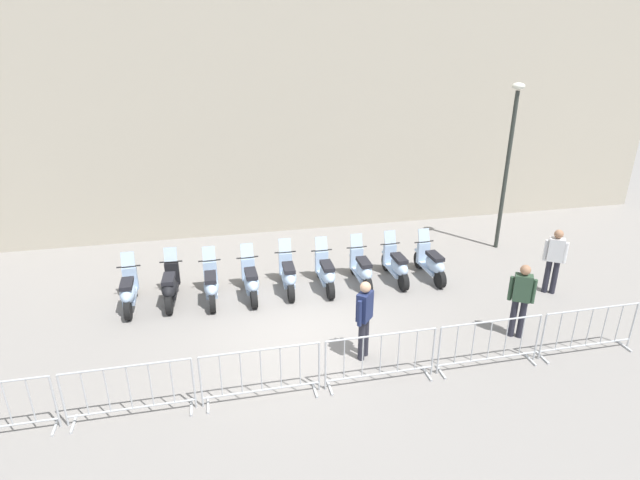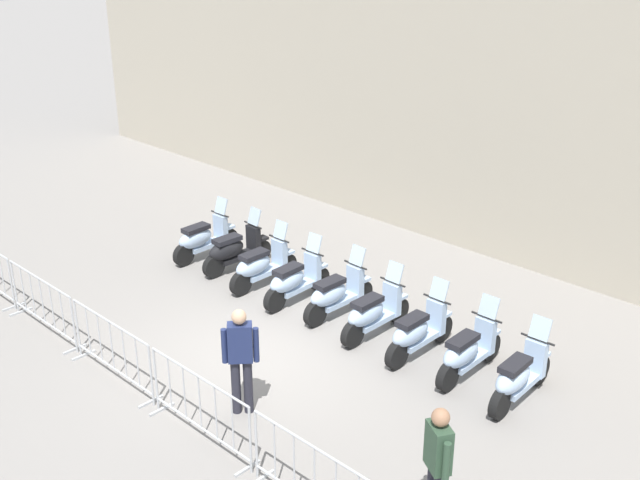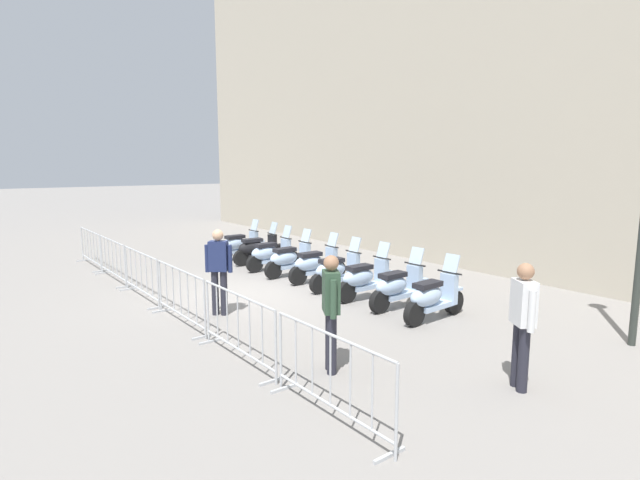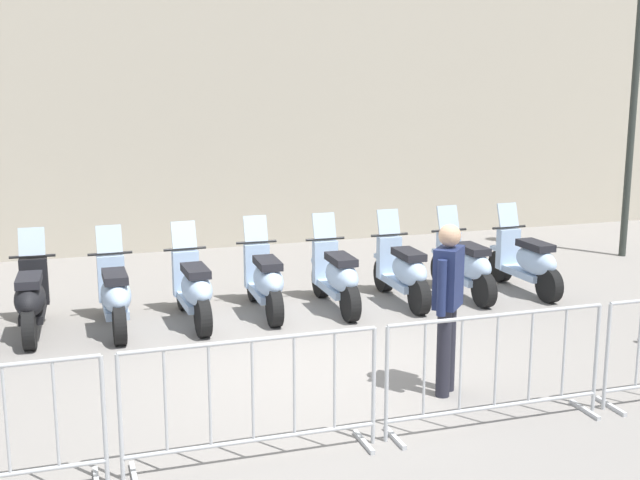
{
  "view_description": "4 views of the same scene",
  "coord_description": "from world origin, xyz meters",
  "px_view_note": "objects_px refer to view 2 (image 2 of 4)",
  "views": [
    {
      "loc": [
        -1.21,
        -9.63,
        6.22
      ],
      "look_at": [
        0.77,
        2.3,
        1.27
      ],
      "focal_mm": 28.48,
      "sensor_mm": 36.0,
      "label": 1
    },
    {
      "loc": [
        9.1,
        -7.0,
        6.97
      ],
      "look_at": [
        -0.73,
        2.23,
        1.3
      ],
      "focal_mm": 43.85,
      "sensor_mm": 36.0,
      "label": 2
    },
    {
      "loc": [
        10.21,
        -4.95,
        3.02
      ],
      "look_at": [
        -0.06,
        2.17,
        1.09
      ],
      "focal_mm": 28.01,
      "sensor_mm": 36.0,
      "label": 3
    },
    {
      "loc": [
        -2.14,
        -8.33,
        3.2
      ],
      "look_at": [
        0.62,
        1.97,
        0.99
      ],
      "focal_mm": 46.36,
      "sensor_mm": 36.0,
      "label": 4
    }
  ],
  "objects_px": {
    "motorcycle_4": "(336,294)",
    "motorcycle_3": "(294,280)",
    "motorcycle_6": "(417,332)",
    "motorcycle_7": "(467,352)",
    "officer_near_row_end": "(241,355)",
    "barrier_segment_2": "(112,350)",
    "motorcycle_2": "(261,265)",
    "motorcycle_8": "(519,377)",
    "barrier_segment_3": "(200,408)",
    "motorcycle_0": "(203,239)",
    "motorcycle_5": "(373,313)",
    "motorcycle_1": "(234,250)",
    "officer_by_barriers": "(437,462)",
    "barrier_segment_1": "(43,305)"
  },
  "relations": [
    {
      "from": "motorcycle_1",
      "to": "motorcycle_6",
      "type": "relative_size",
      "value": 1.0
    },
    {
      "from": "motorcycle_0",
      "to": "motorcycle_5",
      "type": "relative_size",
      "value": 1.0
    },
    {
      "from": "motorcycle_5",
      "to": "motorcycle_4",
      "type": "bearing_deg",
      "value": 177.74
    },
    {
      "from": "motorcycle_2",
      "to": "motorcycle_6",
      "type": "relative_size",
      "value": 1.0
    },
    {
      "from": "officer_near_row_end",
      "to": "motorcycle_8",
      "type": "bearing_deg",
      "value": 50.26
    },
    {
      "from": "motorcycle_6",
      "to": "motorcycle_7",
      "type": "relative_size",
      "value": 1.0
    },
    {
      "from": "motorcycle_8",
      "to": "officer_near_row_end",
      "type": "distance_m",
      "value": 4.23
    },
    {
      "from": "motorcycle_0",
      "to": "motorcycle_1",
      "type": "distance_m",
      "value": 0.97
    },
    {
      "from": "motorcycle_7",
      "to": "barrier_segment_1",
      "type": "bearing_deg",
      "value": -144.72
    },
    {
      "from": "motorcycle_7",
      "to": "barrier_segment_1",
      "type": "relative_size",
      "value": 0.8
    },
    {
      "from": "motorcycle_0",
      "to": "officer_near_row_end",
      "type": "distance_m",
      "value": 5.88
    },
    {
      "from": "barrier_segment_3",
      "to": "motorcycle_7",
      "type": "bearing_deg",
      "value": 68.72
    },
    {
      "from": "barrier_segment_1",
      "to": "motorcycle_6",
      "type": "bearing_deg",
      "value": 39.5
    },
    {
      "from": "motorcycle_2",
      "to": "motorcycle_8",
      "type": "bearing_deg",
      "value": 2.97
    },
    {
      "from": "motorcycle_2",
      "to": "motorcycle_8",
      "type": "height_order",
      "value": "same"
    },
    {
      "from": "motorcycle_0",
      "to": "motorcycle_6",
      "type": "height_order",
      "value": "same"
    },
    {
      "from": "motorcycle_4",
      "to": "motorcycle_3",
      "type": "bearing_deg",
      "value": -169.44
    },
    {
      "from": "motorcycle_7",
      "to": "officer_near_row_end",
      "type": "bearing_deg",
      "value": -117.77
    },
    {
      "from": "motorcycle_1",
      "to": "officer_by_barriers",
      "type": "relative_size",
      "value": 0.99
    },
    {
      "from": "motorcycle_6",
      "to": "officer_by_barriers",
      "type": "distance_m",
      "value": 4.07
    },
    {
      "from": "barrier_segment_2",
      "to": "officer_by_barriers",
      "type": "xyz_separation_m",
      "value": [
        5.63,
        1.16,
        0.45
      ]
    },
    {
      "from": "motorcycle_5",
      "to": "motorcycle_3",
      "type": "bearing_deg",
      "value": -175.85
    },
    {
      "from": "officer_near_row_end",
      "to": "officer_by_barriers",
      "type": "distance_m",
      "value": 3.51
    },
    {
      "from": "motorcycle_8",
      "to": "barrier_segment_2",
      "type": "xyz_separation_m",
      "value": [
        -4.81,
        -4.18,
        0.07
      ]
    },
    {
      "from": "motorcycle_1",
      "to": "barrier_segment_3",
      "type": "relative_size",
      "value": 0.79
    },
    {
      "from": "motorcycle_0",
      "to": "officer_by_barriers",
      "type": "bearing_deg",
      "value": -17.34
    },
    {
      "from": "motorcycle_1",
      "to": "motorcycle_6",
      "type": "xyz_separation_m",
      "value": [
        4.86,
        0.14,
        0.0
      ]
    },
    {
      "from": "motorcycle_2",
      "to": "officer_near_row_end",
      "type": "bearing_deg",
      "value": -42.92
    },
    {
      "from": "motorcycle_3",
      "to": "officer_near_row_end",
      "type": "xyz_separation_m",
      "value": [
        2.17,
        -2.96,
        0.53
      ]
    },
    {
      "from": "motorcycle_4",
      "to": "officer_near_row_end",
      "type": "height_order",
      "value": "officer_near_row_end"
    },
    {
      "from": "motorcycle_8",
      "to": "officer_by_barriers",
      "type": "xyz_separation_m",
      "value": [
        0.82,
        -3.02,
        0.53
      ]
    },
    {
      "from": "motorcycle_1",
      "to": "barrier_segment_1",
      "type": "bearing_deg",
      "value": -93.52
    },
    {
      "from": "motorcycle_4",
      "to": "motorcycle_8",
      "type": "relative_size",
      "value": 1.0
    },
    {
      "from": "motorcycle_8",
      "to": "barrier_segment_1",
      "type": "distance_m",
      "value": 8.26
    },
    {
      "from": "motorcycle_0",
      "to": "barrier_segment_2",
      "type": "xyz_separation_m",
      "value": [
        2.96,
        -3.84,
        0.07
      ]
    },
    {
      "from": "motorcycle_8",
      "to": "barrier_segment_3",
      "type": "relative_size",
      "value": 0.8
    },
    {
      "from": "motorcycle_4",
      "to": "barrier_segment_1",
      "type": "height_order",
      "value": "motorcycle_4"
    },
    {
      "from": "barrier_segment_2",
      "to": "officer_near_row_end",
      "type": "relative_size",
      "value": 1.25
    },
    {
      "from": "motorcycle_2",
      "to": "motorcycle_4",
      "type": "bearing_deg",
      "value": 6.38
    },
    {
      "from": "motorcycle_3",
      "to": "motorcycle_5",
      "type": "height_order",
      "value": "same"
    },
    {
      "from": "motorcycle_5",
      "to": "motorcycle_6",
      "type": "xyz_separation_m",
      "value": [
        0.97,
        0.05,
        0.0
      ]
    },
    {
      "from": "motorcycle_4",
      "to": "motorcycle_0",
      "type": "bearing_deg",
      "value": -176.32
    },
    {
      "from": "motorcycle_6",
      "to": "officer_near_row_end",
      "type": "height_order",
      "value": "officer_near_row_end"
    },
    {
      "from": "motorcycle_6",
      "to": "barrier_segment_2",
      "type": "distance_m",
      "value": 5.01
    },
    {
      "from": "motorcycle_0",
      "to": "officer_by_barriers",
      "type": "relative_size",
      "value": 1.0
    },
    {
      "from": "motorcycle_5",
      "to": "motorcycle_7",
      "type": "xyz_separation_m",
      "value": [
        1.94,
        0.14,
        0.0
      ]
    },
    {
      "from": "motorcycle_0",
      "to": "motorcycle_2",
      "type": "relative_size",
      "value": 1.0
    },
    {
      "from": "motorcycle_0",
      "to": "motorcycle_3",
      "type": "distance_m",
      "value": 2.92
    },
    {
      "from": "motorcycle_3",
      "to": "motorcycle_4",
      "type": "relative_size",
      "value": 1.0
    },
    {
      "from": "motorcycle_8",
      "to": "motorcycle_2",
      "type": "bearing_deg",
      "value": -177.03
    }
  ]
}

